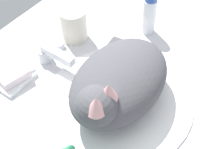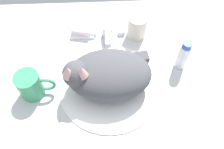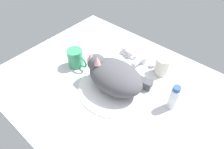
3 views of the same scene
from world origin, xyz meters
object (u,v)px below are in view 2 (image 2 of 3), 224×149
object	(u,v)px
coffee_mug	(31,85)
toothpaste_bottle	(183,56)
soap_bar	(82,29)
faucet	(108,33)
rinse_cup	(137,26)
cat	(106,74)

from	to	relation	value
coffee_mug	toothpaste_bottle	world-z (taller)	toothpaste_bottle
soap_bar	faucet	bearing A→B (deg)	-14.85
rinse_cup	soap_bar	world-z (taller)	rinse_cup
faucet	rinse_cup	distance (cm)	11.21
toothpaste_bottle	soap_bar	bearing A→B (deg)	154.25
faucet	toothpaste_bottle	distance (cm)	28.56
coffee_mug	toothpaste_bottle	xyz separation A→B (cm)	(49.41, 8.59, 0.88)
soap_bar	coffee_mug	bearing A→B (deg)	-120.90
cat	rinse_cup	xyz separation A→B (cm)	(11.99, 22.05, -2.73)
toothpaste_bottle	coffee_mug	bearing A→B (deg)	-170.14
faucet	toothpaste_bottle	bearing A→B (deg)	-29.56
coffee_mug	rinse_cup	distance (cm)	42.75
faucet	cat	bearing A→B (deg)	-92.68
rinse_cup	toothpaste_bottle	size ratio (longest dim) A/B	0.74
cat	coffee_mug	distance (cm)	23.89
faucet	soap_bar	xyz separation A→B (cm)	(-9.65, 2.56, -0.21)
toothpaste_bottle	faucet	bearing A→B (deg)	150.44
coffee_mug	rinse_cup	bearing A→B (deg)	33.34
faucet	rinse_cup	world-z (taller)	rinse_cup
soap_bar	toothpaste_bottle	size ratio (longest dim) A/B	0.58
coffee_mug	soap_bar	distance (cm)	29.41
coffee_mug	soap_bar	size ratio (longest dim) A/B	1.71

